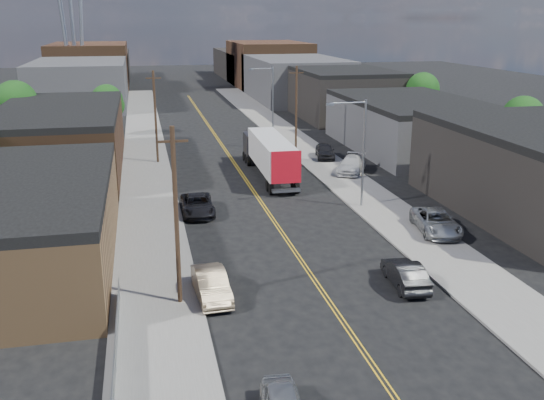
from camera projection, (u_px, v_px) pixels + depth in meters
name	position (u px, v px, depth m)	size (l,w,h in m)	color
ground	(215.00, 135.00, 82.20)	(260.00, 260.00, 0.00)	black
centerline	(232.00, 159.00, 68.17)	(0.32, 120.00, 0.01)	gold
sidewalk_left	(146.00, 163.00, 66.22)	(5.00, 140.00, 0.15)	slate
sidewalk_right	(313.00, 155.00, 70.07)	(5.00, 140.00, 0.15)	slate
warehouse_tan	(14.00, 223.00, 38.44)	(12.00, 22.00, 5.60)	brown
warehouse_brown	(61.00, 139.00, 62.62)	(12.00, 26.00, 6.60)	#462D1C
industrial_right_b	(411.00, 124.00, 72.69)	(14.00, 24.00, 6.10)	#373739
industrial_right_c	(342.00, 93.00, 96.81)	(14.00, 22.00, 7.60)	black
skyline_left_a	(81.00, 83.00, 109.74)	(16.00, 30.00, 8.00)	#373739
skyline_right_a	(295.00, 78.00, 117.87)	(16.00, 30.00, 8.00)	#373739
skyline_left_b	(90.00, 67.00, 132.85)	(16.00, 26.00, 10.00)	#462D1C
skyline_right_b	(268.00, 64.00, 140.97)	(16.00, 26.00, 10.00)	#462D1C
skyline_left_c	(96.00, 67.00, 152.00)	(16.00, 40.00, 7.00)	black
skyline_right_c	(253.00, 65.00, 160.12)	(16.00, 40.00, 7.00)	black
streetlight_near	(359.00, 145.00, 49.46)	(3.39, 0.25, 9.00)	gray
streetlight_far	(270.00, 94.00, 82.21)	(3.39, 0.25, 9.00)	gray
utility_pole_left_near	(176.00, 216.00, 32.27)	(1.60, 0.26, 10.00)	black
utility_pole_left_far	(155.00, 116.00, 65.02)	(1.60, 0.26, 10.00)	black
utility_pole_right	(296.00, 108.00, 71.16)	(1.60, 0.26, 10.00)	black
chainlink_fence	(115.00, 362.00, 26.81)	(0.05, 16.00, 1.22)	slate
tree_left_mid	(17.00, 105.00, 71.08)	(5.10, 5.04, 8.37)	black
tree_left_far	(108.00, 103.00, 79.93)	(4.35, 4.20, 6.97)	black
tree_right_near	(523.00, 120.00, 64.44)	(4.60, 4.48, 7.44)	black
tree_right_far	(423.00, 92.00, 86.82)	(4.85, 4.76, 7.91)	black
semi_truck	(268.00, 153.00, 60.63)	(2.96, 15.82, 4.13)	beige
car_left_b	(211.00, 285.00, 34.24)	(1.70, 4.88, 1.61)	#978263
car_left_c	(197.00, 205.00, 49.01)	(2.56, 5.55, 1.54)	black
car_right_oncoming	(405.00, 274.00, 35.78)	(1.64, 4.70, 1.55)	black
car_right_lot_a	(436.00, 222.00, 44.42)	(2.67, 5.80, 1.61)	#A0A4A5
car_right_lot_b	(352.00, 164.00, 61.70)	(2.28, 5.61, 1.63)	#B7B7B7
car_right_lot_c	(325.00, 151.00, 68.11)	(1.93, 4.80, 1.64)	black
car_ahead_truck	(272.00, 155.00, 66.98)	(2.58, 5.59, 1.55)	black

